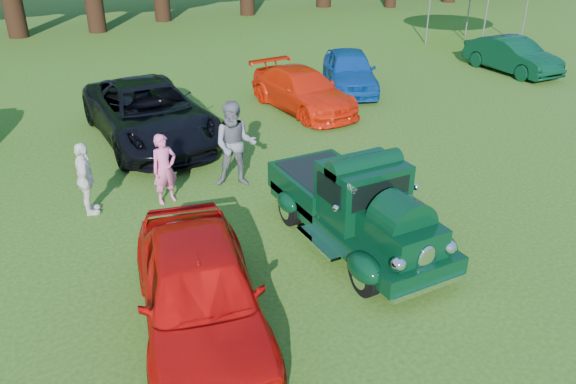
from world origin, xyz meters
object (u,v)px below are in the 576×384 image
spectator_pink (165,169)px  back_car_orange (303,90)px  red_convertible (199,290)px  back_car_black (149,113)px  spectator_white (85,179)px  hero_pickup (355,207)px  spectator_grey (235,145)px  back_car_green (512,55)px  back_car_blue (349,70)px

spectator_pink → back_car_orange: bearing=24.7°
red_convertible → back_car_orange: red_convertible is taller
back_car_black → spectator_white: bearing=-124.3°
hero_pickup → spectator_grey: (-0.98, 3.23, 0.25)m
back_car_orange → back_car_black: bearing=179.7°
spectator_grey → red_convertible: bearing=-92.5°
hero_pickup → back_car_green: (12.05, 7.38, -0.08)m
back_car_black → spectator_grey: spectator_grey is taller
spectator_pink → spectator_grey: bearing=-9.3°
back_car_green → back_car_black: bearing=-176.6°
back_car_blue → spectator_white: 10.66m
spectator_white → spectator_pink: bearing=-88.4°
hero_pickup → back_car_green: size_ratio=1.09×
back_car_orange → spectator_white: spectator_white is taller
back_car_black → back_car_green: size_ratio=1.42×
hero_pickup → back_car_orange: bearing=67.9°
back_car_green → spectator_white: spectator_white is taller
spectator_grey → spectator_white: bearing=-156.8°
red_convertible → back_car_blue: 12.76m
hero_pickup → red_convertible: size_ratio=1.01×
hero_pickup → back_car_orange: size_ratio=1.00×
hero_pickup → spectator_grey: 3.38m
hero_pickup → red_convertible: 3.50m
back_car_black → back_car_blue: bearing=10.3°
back_car_orange → spectator_pink: (-5.50, -3.99, 0.14)m
back_car_blue → hero_pickup: bearing=-97.3°
hero_pickup → spectator_grey: bearing=106.9°
red_convertible → back_car_orange: 10.31m
hero_pickup → spectator_grey: size_ratio=2.19×
hero_pickup → spectator_pink: bearing=129.2°
back_car_orange → back_car_blue: back_car_blue is taller
back_car_orange → back_car_blue: bearing=20.7°
back_car_black → spectator_pink: back_car_black is taller
back_car_orange → back_car_green: back_car_green is taller
back_car_green → spectator_white: (-16.17, -3.96, 0.12)m
back_car_blue → spectator_grey: size_ratio=2.05×
spectator_pink → spectator_white: (-1.54, 0.24, 0.01)m
back_car_green → spectator_pink: (-14.64, -4.21, 0.11)m
back_car_orange → spectator_grey: (-3.89, -3.93, 0.35)m
back_car_blue → spectator_white: bearing=-127.3°
back_car_black → back_car_green: bearing=1.1°
hero_pickup → spectator_grey: spectator_grey is taller
red_convertible → spectator_white: size_ratio=2.77×
spectator_pink → spectator_grey: spectator_grey is taller
back_car_orange → spectator_grey: bearing=-139.0°
red_convertible → back_car_black: 7.98m
red_convertible → back_car_black: size_ratio=0.76×
spectator_white → spectator_grey: bearing=-82.9°
hero_pickup → back_car_black: hero_pickup is taller
back_car_orange → red_convertible: bearing=-131.7°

